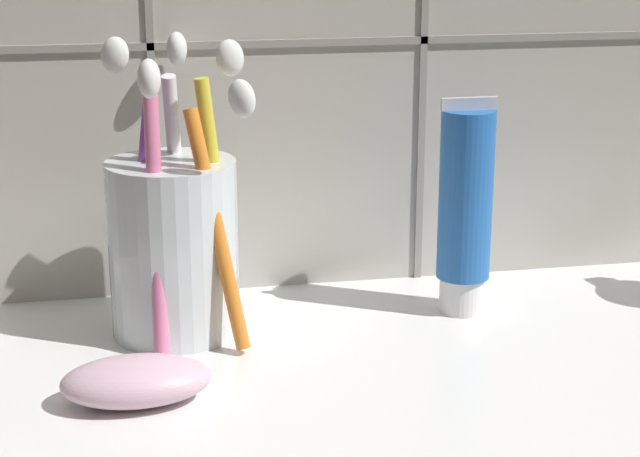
# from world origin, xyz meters

# --- Properties ---
(sink_counter) EXTENTS (0.74, 0.31, 0.02)m
(sink_counter) POSITION_xyz_m (0.00, 0.00, 0.01)
(sink_counter) COLOR white
(sink_counter) RESTS_ON ground
(toothbrush_cup) EXTENTS (0.09, 0.13, 0.19)m
(toothbrush_cup) POSITION_xyz_m (-0.16, 0.08, 0.08)
(toothbrush_cup) COLOR silver
(toothbrush_cup) RESTS_ON sink_counter
(toothpaste_tube) EXTENTS (0.04, 0.04, 0.14)m
(toothpaste_tube) POSITION_xyz_m (0.03, 0.08, 0.09)
(toothpaste_tube) COLOR white
(toothpaste_tube) RESTS_ON sink_counter
(soap_bar) EXTENTS (0.08, 0.05, 0.03)m
(soap_bar) POSITION_xyz_m (-0.19, -0.02, 0.03)
(soap_bar) COLOR #DBB2C6
(soap_bar) RESTS_ON sink_counter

